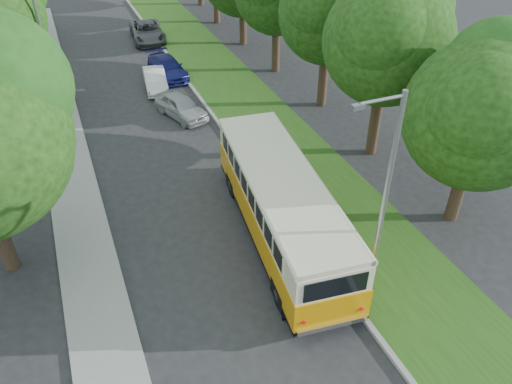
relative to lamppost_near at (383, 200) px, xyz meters
name	(u,v)px	position (x,y,z in m)	size (l,w,h in m)	color
ground	(231,282)	(-4.21, 2.50, -4.37)	(120.00, 120.00, 0.00)	#272729
curb	(267,188)	(-0.61, 7.50, -4.29)	(0.20, 70.00, 0.15)	gray
grass_verge	(311,177)	(1.74, 7.50, -4.30)	(4.50, 70.00, 0.13)	#244F15
sidewalk	(82,232)	(-9.01, 7.50, -4.31)	(2.20, 70.00, 0.12)	gray
lamppost_near	(383,200)	(0.00, 0.00, 0.00)	(1.71, 0.16, 8.00)	gray
lamppost_far	(44,51)	(-8.91, 18.50, -0.25)	(1.71, 0.16, 7.50)	gray
warning_sign	(65,123)	(-8.71, 14.48, -2.66)	(0.56, 0.10, 2.50)	gray
vintage_bus	(281,207)	(-1.46, 4.10, -2.79)	(2.73, 10.61, 3.15)	orange
car_silver	(181,106)	(-2.29, 16.22, -3.70)	(1.57, 3.91, 1.33)	#B5B5BA
car_white	(155,80)	(-2.79, 20.69, -3.74)	(1.32, 3.79, 1.25)	white
car_blue	(167,67)	(-1.54, 22.40, -3.72)	(1.81, 4.46, 1.29)	navy
car_grey	(147,32)	(-1.21, 30.15, -3.65)	(2.40, 5.20, 1.45)	#525459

